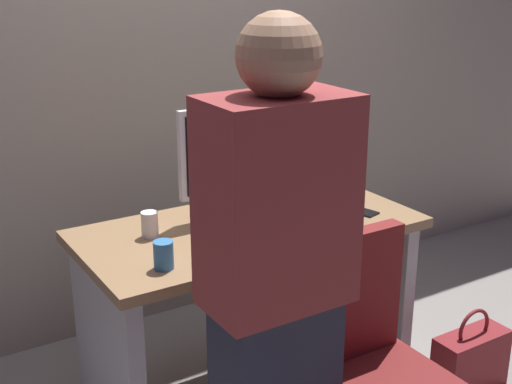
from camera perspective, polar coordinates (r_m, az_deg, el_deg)
name	(u,v)px	position (r m, az deg, el deg)	size (l,w,h in m)	color
wall_back	(152,17)	(3.33, -8.60, 14.09)	(6.40, 0.10, 3.00)	#9E9384
desk	(250,279)	(2.84, -0.54, -7.22)	(1.35, 0.67, 0.76)	#93704C
person_at_desk	(276,304)	(1.95, 1.68, -9.23)	(0.40, 0.24, 1.64)	#262838
monitor	(241,153)	(2.79, -1.28, 3.25)	(0.54, 0.14, 0.46)	silver
keyboard	(257,229)	(2.67, 0.07, -3.07)	(0.43, 0.13, 0.02)	white
mouse	(323,214)	(2.81, 5.54, -1.84)	(0.06, 0.10, 0.03)	black
cup_near_keyboard	(164,255)	(2.36, -7.65, -5.18)	(0.07, 0.07, 0.10)	#3372B2
cup_by_monitor	(150,224)	(2.63, -8.78, -2.67)	(0.06, 0.06, 0.10)	silver
book_stack	(321,185)	(3.03, 5.37, 0.58)	(0.23, 0.18, 0.13)	#338C59
cell_phone	(361,211)	(2.90, 8.63, -1.57)	(0.07, 0.14, 0.01)	black
handbag	(470,360)	(3.16, 17.28, -13.12)	(0.34, 0.14, 0.38)	maroon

